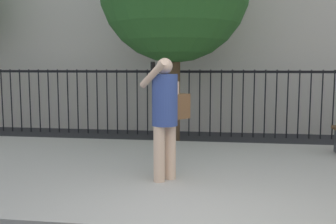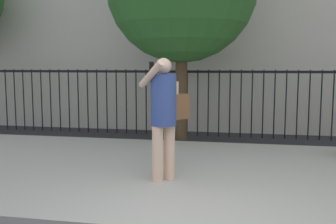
% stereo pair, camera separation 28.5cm
% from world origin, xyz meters
% --- Properties ---
extents(sidewalk, '(28.00, 4.40, 0.15)m').
position_xyz_m(sidewalk, '(0.00, 2.20, 0.07)').
color(sidewalk, '#B2ADA3').
rests_on(sidewalk, ground).
extents(iron_fence, '(12.03, 0.04, 1.60)m').
position_xyz_m(iron_fence, '(0.00, 5.90, 1.02)').
color(iron_fence, black).
rests_on(iron_fence, ground).
extents(pedestrian_on_phone, '(0.66, 0.70, 1.64)m').
position_xyz_m(pedestrian_on_phone, '(-0.55, 1.61, 1.10)').
color(pedestrian_on_phone, beige).
rests_on(pedestrian_on_phone, sidewalk).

